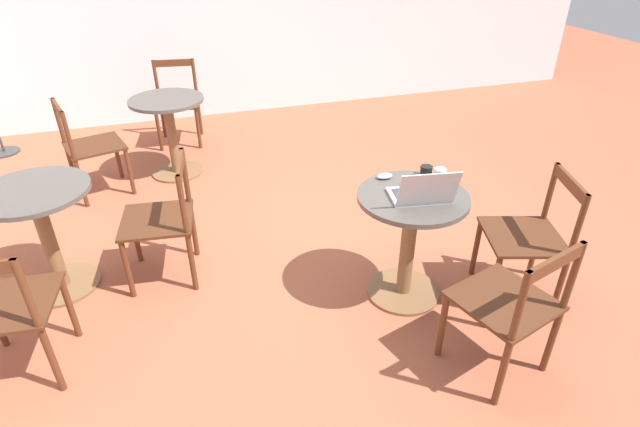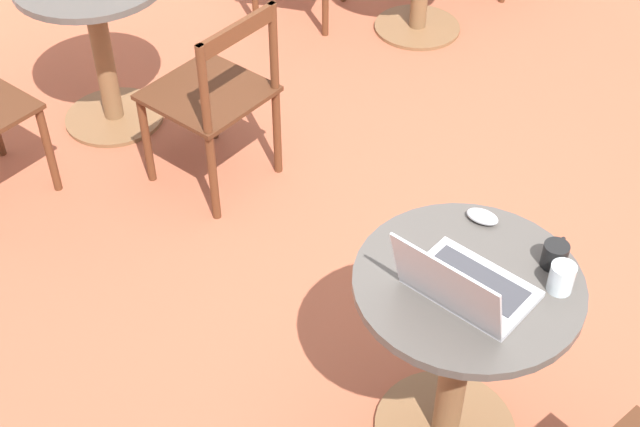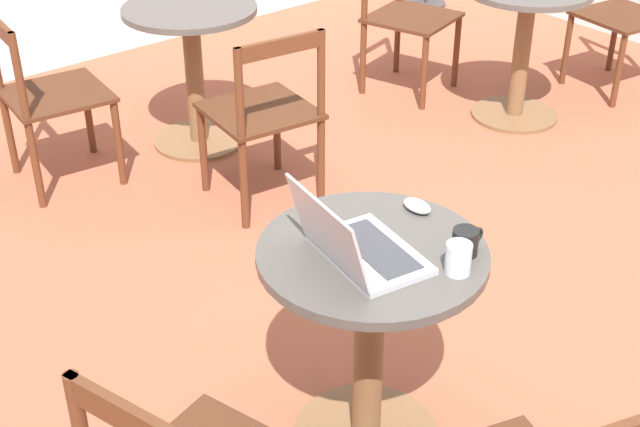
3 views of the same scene
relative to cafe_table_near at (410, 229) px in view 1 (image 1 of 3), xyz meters
The scene contains 14 objects.
ground_plane 0.87m from the cafe_table_near, 30.45° to the left, with size 16.00×16.00×0.00m, color #9E5138.
cafe_table_near is the anchor object (origin of this frame).
cafe_table_mid 2.62m from the cafe_table_near, 29.41° to the left, with size 0.66×0.66×0.73m.
cafe_table_far 2.27m from the cafe_table_near, 70.52° to the left, with size 0.66×0.66×0.73m.
chair_near_front 0.75m from the cafe_table_near, 107.62° to the right, with size 0.56×0.56×0.84m.
chair_near_left 0.76m from the cafe_table_near, 163.96° to the right, with size 0.55×0.55×0.84m.
chair_mid_back 2.87m from the cafe_table_near, 43.48° to the left, with size 0.56×0.56×0.84m.
chair_mid_right 3.29m from the cafe_table_near, 20.89° to the left, with size 0.51×0.51×0.84m.
chair_far_left 2.22m from the cafe_table_near, 89.74° to the left, with size 0.49×0.49×0.84m.
chair_far_front 1.57m from the cafe_table_near, 64.84° to the left, with size 0.50×0.50×0.84m.
laptop 0.29m from the cafe_table_near, behind, with size 0.33×0.38×0.23m.
mouse 0.36m from the cafe_table_near, 16.37° to the left, with size 0.06×0.10×0.03m.
mug 0.38m from the cafe_table_near, 43.52° to the right, with size 0.11×0.07×0.08m.
drinking_glass 0.38m from the cafe_table_near, 65.58° to the right, with size 0.07×0.07×0.09m.
Camera 1 is at (-2.88, 0.93, 2.13)m, focal length 28.00 mm.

